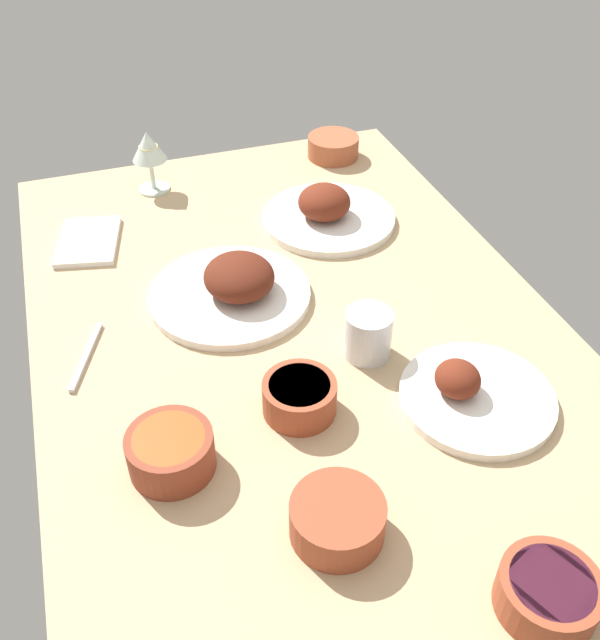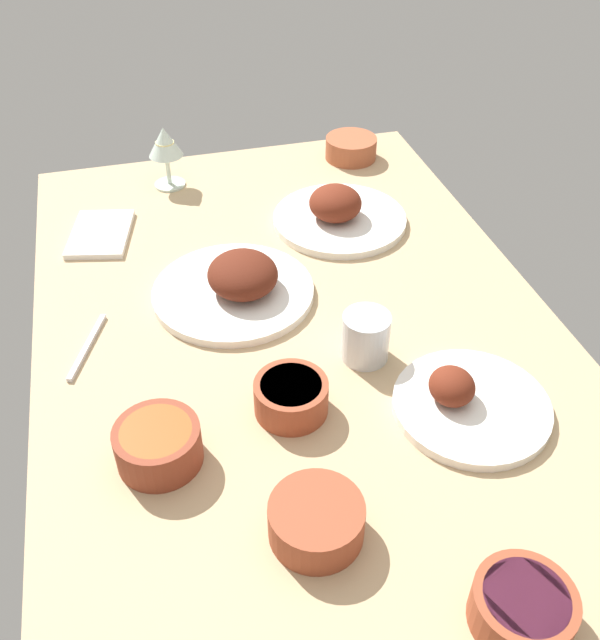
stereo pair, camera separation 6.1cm
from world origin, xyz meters
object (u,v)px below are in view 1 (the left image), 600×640
plate_center_main (327,212)px  plate_far_side (473,393)px  bowl_pasta (337,518)px  wine_glass (148,149)px  water_tumbler (368,334)px  bowl_potatoes (333,146)px  bowl_onions (548,592)px  bowl_soup (171,451)px  folded_napkin (88,241)px  bowl_cream (299,396)px  fork_loose (86,356)px  plate_near_viewer (234,287)px

plate_center_main → plate_far_side: plate_center_main is taller
bowl_pasta → wine_glass: size_ratio=0.89×
water_tumbler → bowl_pasta: bearing=150.7°
bowl_potatoes → bowl_onions: (-116.09, 17.52, 0.10)cm
bowl_potatoes → bowl_soup: size_ratio=1.01×
wine_glass → folded_napkin: bearing=137.2°
bowl_pasta → bowl_soup: size_ratio=1.01×
wine_glass → plate_far_side: bearing=-156.6°
bowl_cream → wine_glass: (74.78, 9.44, 6.93)cm
plate_far_side → bowl_onions: size_ratio=2.01×
bowl_pasta → water_tumbler: 34.89cm
bowl_cream → bowl_soup: size_ratio=0.92×
bowl_cream → wine_glass: size_ratio=0.81×
wine_glass → fork_loose: wine_glass is taller
bowl_pasta → bowl_potatoes: 105.55cm
plate_center_main → wine_glass: 41.76cm
bowl_pasta → bowl_potatoes: bowl_pasta is taller
bowl_potatoes → bowl_cream: size_ratio=1.09×
bowl_onions → plate_near_viewer: bearing=15.8°
bowl_onions → folded_napkin: 105.39cm
plate_far_side → folded_napkin: size_ratio=1.42×
bowl_cream → fork_loose: (22.40, 29.69, -2.60)cm
bowl_pasta → bowl_potatoes: bearing=-20.6°
plate_center_main → wine_glass: (25.40, 32.29, 7.50)cm
bowl_potatoes → bowl_soup: 98.35cm
bowl_pasta → bowl_onions: bearing=-131.4°
bowl_cream → plate_far_side: bearing=-104.6°
bowl_potatoes → folded_napkin: (-19.95, 60.65, -2.23)cm
plate_far_side → wine_glass: wine_glass is taller
bowl_onions → bowl_cream: 42.76cm
bowl_onions → water_tumbler: water_tumbler is taller
folded_napkin → water_tumbler: bearing=-140.0°
plate_far_side → wine_glass: size_ratio=1.72×
bowl_potatoes → bowl_onions: bowl_onions is taller
bowl_potatoes → folded_napkin: 63.88cm
bowl_pasta → folded_napkin: 82.33cm
plate_far_side → folded_napkin: bearing=39.1°
bowl_potatoes → bowl_soup: bowl_soup is taller
bowl_onions → wine_glass: 117.19cm
plate_far_side → fork_loose: 62.76cm
plate_far_side → bowl_pasta: plate_far_side is taller
wine_glass → folded_napkin: size_ratio=0.83×
bowl_soup → fork_loose: bowl_soup is taller
plate_near_viewer → bowl_soup: 39.05cm
bowl_pasta → wine_glass: (96.62, 7.12, 6.94)cm
plate_far_side → bowl_potatoes: 84.19cm
bowl_cream → bowl_onions: bearing=-156.2°
plate_center_main → bowl_onions: bearing=176.4°
plate_near_viewer → bowl_onions: (-69.28, -19.58, 0.31)cm
bowl_potatoes → fork_loose: bowl_potatoes is taller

